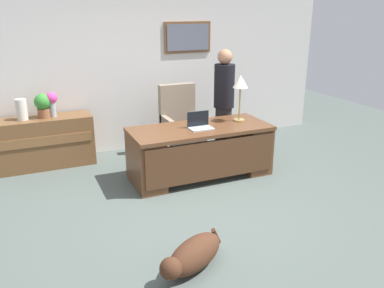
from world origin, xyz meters
TOP-DOWN VIEW (x-y plane):
  - ground_plane at (0.00, 0.00)m, footprint 12.00×12.00m
  - back_wall at (0.01, 2.60)m, footprint 7.00×0.16m
  - desk at (0.43, 0.93)m, footprint 1.98×0.83m
  - credenza at (-1.60, 2.25)m, footprint 1.47×0.50m
  - armchair at (0.50, 1.87)m, footprint 0.60×0.59m
  - person_standing at (1.10, 1.54)m, footprint 0.32×0.32m
  - dog_lying at (-0.56, -1.02)m, footprint 0.78×0.60m
  - laptop at (0.40, 0.92)m, footprint 0.32×0.22m
  - desk_lamp at (1.08, 1.02)m, footprint 0.22×0.22m
  - vase_with_flowers at (-1.41, 2.25)m, footprint 0.17×0.17m
  - vase_empty at (-1.84, 2.25)m, footprint 0.16×0.16m
  - potted_plant at (-1.54, 2.25)m, footprint 0.24×0.24m

SIDE VIEW (x-z plane):
  - ground_plane at x=0.00m, z-range 0.00..0.00m
  - dog_lying at x=-0.56m, z-range 0.00..0.30m
  - credenza at x=-1.60m, z-range 0.00..0.77m
  - desk at x=0.43m, z-range 0.04..0.77m
  - armchair at x=0.50m, z-range -0.07..1.09m
  - laptop at x=0.40m, z-range 0.68..0.91m
  - person_standing at x=1.10m, z-range 0.03..1.76m
  - vase_empty at x=-1.84m, z-range 0.77..1.07m
  - potted_plant at x=-1.54m, z-range 0.78..1.14m
  - vase_with_flowers at x=-1.41m, z-range 0.82..1.19m
  - desk_lamp at x=1.08m, z-range 0.94..1.61m
  - back_wall at x=0.01m, z-range 0.00..2.70m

